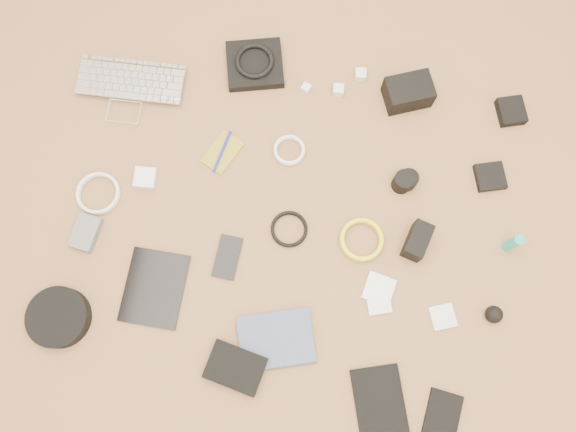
% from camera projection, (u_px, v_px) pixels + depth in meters
% --- Properties ---
extents(laptop, '(0.35, 0.25, 0.03)m').
position_uv_depth(laptop, '(128.00, 95.00, 1.76)').
color(laptop, '#B6B7BB').
rests_on(laptop, ground).
extents(headphone_pouch, '(0.21, 0.21, 0.03)m').
position_uv_depth(headphone_pouch, '(255.00, 65.00, 1.79)').
color(headphone_pouch, black).
rests_on(headphone_pouch, ground).
extents(headphones, '(0.14, 0.14, 0.02)m').
position_uv_depth(headphones, '(254.00, 61.00, 1.76)').
color(headphones, black).
rests_on(headphones, headphone_pouch).
extents(charger_a, '(0.03, 0.03, 0.02)m').
position_uv_depth(charger_a, '(306.00, 88.00, 1.77)').
color(charger_a, silver).
rests_on(charger_a, ground).
extents(charger_b, '(0.03, 0.03, 0.03)m').
position_uv_depth(charger_b, '(361.00, 74.00, 1.78)').
color(charger_b, silver).
rests_on(charger_b, ground).
extents(charger_c, '(0.04, 0.04, 0.03)m').
position_uv_depth(charger_c, '(360.00, 75.00, 1.78)').
color(charger_c, silver).
rests_on(charger_c, ground).
extents(charger_d, '(0.04, 0.04, 0.03)m').
position_uv_depth(charger_d, '(338.00, 90.00, 1.76)').
color(charger_d, silver).
rests_on(charger_d, ground).
extents(dslr_camera, '(0.17, 0.14, 0.08)m').
position_uv_depth(dslr_camera, '(408.00, 92.00, 1.73)').
color(dslr_camera, black).
rests_on(dslr_camera, ground).
extents(lens_pouch, '(0.10, 0.11, 0.03)m').
position_uv_depth(lens_pouch, '(511.00, 111.00, 1.75)').
color(lens_pouch, black).
rests_on(lens_pouch, ground).
extents(notebook_olive, '(0.13, 0.15, 0.01)m').
position_uv_depth(notebook_olive, '(222.00, 152.00, 1.72)').
color(notebook_olive, olive).
rests_on(notebook_olive, ground).
extents(pen_blue, '(0.03, 0.14, 0.01)m').
position_uv_depth(pen_blue, '(222.00, 151.00, 1.72)').
color(pen_blue, '#13199C').
rests_on(pen_blue, notebook_olive).
extents(cable_white_a, '(0.11, 0.11, 0.01)m').
position_uv_depth(cable_white_a, '(289.00, 151.00, 1.72)').
color(cable_white_a, silver).
rests_on(cable_white_a, ground).
extents(lens_a, '(0.07, 0.07, 0.06)m').
position_uv_depth(lens_a, '(403.00, 182.00, 1.67)').
color(lens_a, black).
rests_on(lens_a, ground).
extents(lens_b, '(0.07, 0.07, 0.05)m').
position_uv_depth(lens_b, '(408.00, 180.00, 1.68)').
color(lens_b, black).
rests_on(lens_b, ground).
extents(card_reader, '(0.11, 0.11, 0.02)m').
position_uv_depth(card_reader, '(490.00, 177.00, 1.70)').
color(card_reader, black).
rests_on(card_reader, ground).
extents(power_brick, '(0.07, 0.07, 0.03)m').
position_uv_depth(power_brick, '(145.00, 178.00, 1.69)').
color(power_brick, silver).
rests_on(power_brick, ground).
extents(cable_white_b, '(0.17, 0.17, 0.01)m').
position_uv_depth(cable_white_b, '(99.00, 194.00, 1.69)').
color(cable_white_b, silver).
rests_on(cable_white_b, ground).
extents(cable_black, '(0.12, 0.12, 0.01)m').
position_uv_depth(cable_black, '(289.00, 229.00, 1.66)').
color(cable_black, black).
rests_on(cable_black, ground).
extents(cable_yellow, '(0.14, 0.14, 0.01)m').
position_uv_depth(cable_yellow, '(361.00, 240.00, 1.65)').
color(cable_yellow, yellow).
rests_on(cable_yellow, ground).
extents(flash, '(0.08, 0.11, 0.08)m').
position_uv_depth(flash, '(417.00, 241.00, 1.62)').
color(flash, black).
rests_on(flash, ground).
extents(lens_cleaner, '(0.03, 0.03, 0.10)m').
position_uv_depth(lens_cleaner, '(513.00, 243.00, 1.61)').
color(lens_cleaner, teal).
rests_on(lens_cleaner, ground).
extents(battery_charger, '(0.08, 0.11, 0.03)m').
position_uv_depth(battery_charger, '(86.00, 233.00, 1.65)').
color(battery_charger, '#57585C').
rests_on(battery_charger, ground).
extents(tablet, '(0.17, 0.22, 0.01)m').
position_uv_depth(tablet, '(155.00, 288.00, 1.62)').
color(tablet, black).
rests_on(tablet, ground).
extents(phone, '(0.07, 0.13, 0.01)m').
position_uv_depth(phone, '(227.00, 257.00, 1.64)').
color(phone, black).
rests_on(phone, ground).
extents(filter_case_left, '(0.08, 0.08, 0.01)m').
position_uv_depth(filter_case_left, '(379.00, 302.00, 1.61)').
color(filter_case_left, silver).
rests_on(filter_case_left, ground).
extents(filter_case_mid, '(0.10, 0.10, 0.01)m').
position_uv_depth(filter_case_mid, '(379.00, 289.00, 1.62)').
color(filter_case_mid, silver).
rests_on(filter_case_mid, ground).
extents(filter_case_right, '(0.09, 0.09, 0.01)m').
position_uv_depth(filter_case_right, '(443.00, 317.00, 1.60)').
color(filter_case_right, silver).
rests_on(filter_case_right, ground).
extents(air_blower, '(0.06, 0.06, 0.05)m').
position_uv_depth(air_blower, '(494.00, 314.00, 1.58)').
color(air_blower, black).
rests_on(air_blower, ground).
extents(headphone_case, '(0.21, 0.21, 0.05)m').
position_uv_depth(headphone_case, '(59.00, 317.00, 1.58)').
color(headphone_case, black).
rests_on(headphone_case, ground).
extents(drive_case, '(0.17, 0.14, 0.04)m').
position_uv_depth(drive_case, '(236.00, 368.00, 1.55)').
color(drive_case, black).
rests_on(drive_case, ground).
extents(paperback, '(0.24, 0.21, 0.02)m').
position_uv_depth(paperback, '(280.00, 368.00, 1.56)').
color(paperback, '#3D4A68').
rests_on(paperback, ground).
extents(notebook_black_a, '(0.19, 0.25, 0.02)m').
position_uv_depth(notebook_black_a, '(380.00, 407.00, 1.54)').
color(notebook_black_a, black).
rests_on(notebook_black_a, ground).
extents(notebook_black_b, '(0.11, 0.15, 0.01)m').
position_uv_depth(notebook_black_b, '(442.00, 417.00, 1.53)').
color(notebook_black_b, black).
rests_on(notebook_black_b, ground).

